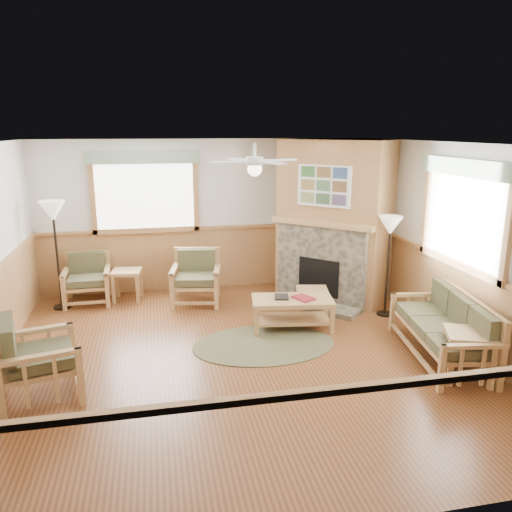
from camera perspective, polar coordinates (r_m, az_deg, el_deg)
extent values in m
cube|color=brown|center=(6.62, -2.21, -11.40)|extent=(6.00, 6.00, 0.01)
cube|color=white|center=(5.96, -2.47, 12.69)|extent=(6.00, 6.00, 0.01)
cube|color=silver|center=(9.07, -5.44, 4.65)|extent=(6.00, 0.02, 2.70)
cube|color=silver|center=(3.40, 6.14, -12.38)|extent=(6.00, 0.02, 2.70)
cube|color=silver|center=(7.25, 21.75, 1.21)|extent=(0.02, 6.00, 2.70)
cylinder|color=brown|center=(6.94, 0.93, -10.05)|extent=(2.31, 2.31, 0.01)
cube|color=maroon|center=(7.30, 5.46, -4.69)|extent=(0.32, 0.36, 0.03)
cube|color=black|center=(7.33, 2.93, -4.59)|extent=(0.25, 0.31, 0.02)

